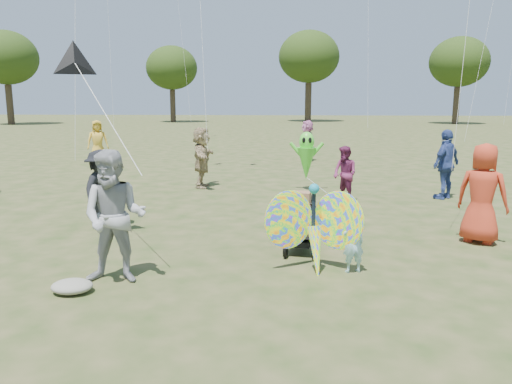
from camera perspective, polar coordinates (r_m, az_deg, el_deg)
ground at (r=7.37m, az=0.66°, el=-10.62°), size 160.00×160.00×0.00m
child_girl at (r=7.90m, az=11.07°, el=-5.72°), size 0.40×0.32×0.95m
adult_man at (r=7.52m, az=-15.85°, el=-2.79°), size 0.98×0.78×1.96m
grey_bag at (r=7.53m, az=-20.29°, el=-10.08°), size 0.58×0.47×0.18m
crowd_a at (r=10.17m, az=24.46°, el=-0.16°), size 1.09×1.00×1.88m
crowd_b at (r=10.78m, az=-17.31°, el=0.26°), size 0.72×1.12×1.65m
crowd_c at (r=14.37m, az=20.89°, el=2.97°), size 1.12×1.09×1.88m
crowd_d at (r=15.29m, az=-6.21°, el=3.95°), size 0.63×1.73×1.84m
crowd_e at (r=13.32m, az=10.12°, el=2.05°), size 0.87×0.90×1.46m
crowd_g at (r=22.49m, az=-17.65°, el=5.55°), size 1.04×0.89×1.80m
crowd_j at (r=21.89m, az=5.88°, el=5.84°), size 0.55×1.66×1.78m
jogging_stroller at (r=8.81m, az=5.06°, el=-2.93°), size 0.59×1.09×1.09m
butterfly_kite at (r=7.78m, az=6.68°, el=-4.34°), size 1.74×0.75×1.60m
delta_kite_rig at (r=9.52m, az=-19.98°, el=13.65°), size 2.13×2.07×2.13m
alien_kite at (r=14.74m, az=5.78°, el=3.90°), size 1.12×0.69×1.74m
tree_line at (r=52.12m, az=8.26°, el=15.05°), size 91.78×33.60×10.79m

